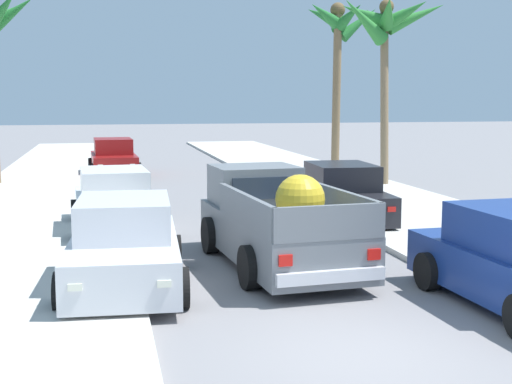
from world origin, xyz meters
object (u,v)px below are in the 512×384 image
Objects in this scene: car_left_mid at (124,247)px; palm_tree_left_mid at (387,25)px; palm_tree_right_fore at (339,35)px; car_right_near at (340,195)px; car_right_mid at (113,158)px; car_left_near at (114,203)px; pickup_truck at (276,223)px.

palm_tree_left_mid is at bearing 51.45° from car_left_mid.
car_left_mid is 0.60× the size of palm_tree_right_fore.
palm_tree_right_fore is at bearing 71.66° from car_right_near.
car_right_mid is at bearing 148.38° from palm_tree_left_mid.
car_left_mid is 16.38m from palm_tree_left_mid.
palm_tree_right_fore is 1.07× the size of palm_tree_left_mid.
car_right_mid is (0.18, 12.89, 0.00)m from car_left_near.
palm_tree_right_fore reaches higher than car_left_near.
car_left_mid is 18.10m from car_right_mid.
palm_tree_right_fore is at bearing 90.76° from palm_tree_left_mid.
car_left_near is 1.00× the size of car_right_mid.
palm_tree_right_fore reaches higher than palm_tree_left_mid.
car_left_mid is at bearing -136.80° from car_right_near.
car_left_near is 16.30m from palm_tree_right_fore.
car_left_mid is at bearing -128.55° from palm_tree_left_mid.
car_left_mid is at bearing -159.17° from pickup_truck.
car_right_mid is at bearing 174.77° from palm_tree_right_fore.
car_left_near is at bearing -178.54° from car_right_near.
palm_tree_left_mid is at bearing 58.50° from pickup_truck.
car_right_near is 13.53m from palm_tree_right_fore.
palm_tree_right_fore reaches higher than car_right_mid.
palm_tree_right_fore is (6.71, 16.11, 5.08)m from pickup_truck.
pickup_truck is 0.79× the size of palm_tree_left_mid.
car_right_mid is at bearing 99.45° from pickup_truck.
palm_tree_right_fore reaches higher than car_right_near.
car_left_near is 13.04m from palm_tree_left_mid.
car_left_near is at bearing 90.93° from car_left_mid.
palm_tree_right_fore is at bearing 67.37° from pickup_truck.
car_right_near is at bearing 43.20° from car_left_mid.
car_left_near and car_right_near have the same top height.
pickup_truck is at bearing -112.63° from palm_tree_right_fore.
car_left_near is (-3.01, 4.10, -0.10)m from pickup_truck.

